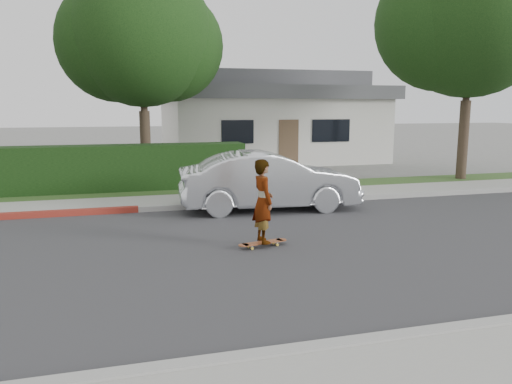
% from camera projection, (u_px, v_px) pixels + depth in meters
% --- Properties ---
extents(ground, '(120.00, 120.00, 0.00)m').
position_uv_depth(ground, '(89.00, 263.00, 8.63)').
color(ground, slate).
rests_on(ground, ground).
extents(road, '(60.00, 8.00, 0.01)m').
position_uv_depth(road, '(89.00, 263.00, 8.63)').
color(road, '#2D2D30').
rests_on(road, ground).
extents(curb_far, '(60.00, 0.20, 0.15)m').
position_uv_depth(curb_far, '(97.00, 211.00, 12.51)').
color(curb_far, '#9E9E99').
rests_on(curb_far, ground).
extents(sidewalk_far, '(60.00, 1.60, 0.12)m').
position_uv_depth(sidewalk_far, '(99.00, 205.00, 13.37)').
color(sidewalk_far, gray).
rests_on(sidewalk_far, ground).
extents(planting_strip, '(60.00, 1.60, 0.10)m').
position_uv_depth(planting_strip, '(100.00, 195.00, 14.89)').
color(planting_strip, '#2D4C1E').
rests_on(planting_strip, ground).
extents(tree_center, '(5.66, 4.84, 7.44)m').
position_uv_depth(tree_center, '(141.00, 40.00, 16.91)').
color(tree_center, '#33261C').
rests_on(tree_center, ground).
extents(tree_right, '(6.32, 5.60, 8.56)m').
position_uv_depth(tree_right, '(468.00, 20.00, 17.30)').
color(tree_right, '#33261C').
rests_on(tree_right, ground).
extents(house, '(10.60, 8.60, 4.30)m').
position_uv_depth(house, '(267.00, 118.00, 25.57)').
color(house, beige).
rests_on(house, ground).
extents(skateboard, '(1.05, 0.42, 0.10)m').
position_uv_depth(skateboard, '(263.00, 243.00, 9.60)').
color(skateboard, gold).
rests_on(skateboard, ground).
extents(skateboarder, '(0.43, 0.62, 1.60)m').
position_uv_depth(skateboarder, '(263.00, 201.00, 9.46)').
color(skateboarder, white).
rests_on(skateboarder, skateboard).
extents(car_silver, '(4.73, 1.94, 1.53)m').
position_uv_depth(car_silver, '(269.00, 181.00, 12.96)').
color(car_silver, silver).
rests_on(car_silver, ground).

